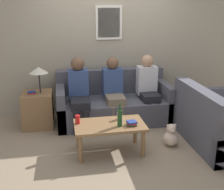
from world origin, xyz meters
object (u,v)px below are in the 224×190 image
at_px(person_right, 148,86).
at_px(drinking_glass, 120,116).
at_px(couch_main, 113,104).
at_px(coffee_table, 110,128).
at_px(couch_side, 217,124).
at_px(person_left, 79,91).
at_px(teddy_bear, 171,136).
at_px(person_middle, 114,89).
at_px(wine_bottle, 120,118).

bearing_deg(person_right, drinking_glass, -127.96).
height_order(couch_main, coffee_table, couch_main).
relative_size(couch_side, person_right, 1.21).
xyz_separation_m(person_left, teddy_bear, (1.28, -0.96, -0.49)).
bearing_deg(drinking_glass, person_right, 52.04).
bearing_deg(person_left, teddy_bear, -36.74).
bearing_deg(person_middle, coffee_table, -103.70).
distance_m(couch_main, couch_side, 1.80).
bearing_deg(wine_bottle, person_left, 113.81).
relative_size(drinking_glass, person_left, 0.09).
height_order(wine_bottle, teddy_bear, wine_bottle).
bearing_deg(person_left, wine_bottle, -66.19).
bearing_deg(person_middle, teddy_bear, -56.06).
bearing_deg(wine_bottle, person_right, 56.59).
distance_m(person_right, teddy_bear, 1.12).
height_order(couch_main, wine_bottle, couch_main).
distance_m(couch_main, person_middle, 0.36).
xyz_separation_m(coffee_table, person_right, (0.87, 1.04, 0.27)).
bearing_deg(couch_side, teddy_bear, 86.72).
xyz_separation_m(drinking_glass, person_right, (0.70, 0.90, 0.15)).
relative_size(person_middle, person_right, 0.98).
xyz_separation_m(couch_main, wine_bottle, (-0.15, -1.27, 0.26)).
distance_m(couch_side, wine_bottle, 1.53).
bearing_deg(couch_main, drinking_glass, -95.52).
bearing_deg(couch_main, person_left, -162.97).
distance_m(coffee_table, person_left, 1.08).
xyz_separation_m(wine_bottle, person_left, (-0.48, 1.08, 0.09)).
height_order(person_left, person_right, person_left).
relative_size(coffee_table, person_left, 0.83).
distance_m(couch_main, drinking_glass, 1.06).
xyz_separation_m(coffee_table, teddy_bear, (0.93, 0.02, -0.22)).
bearing_deg(drinking_glass, couch_side, -5.91).
bearing_deg(couch_side, person_middle, 52.79).
height_order(couch_side, wine_bottle, couch_side).
bearing_deg(wine_bottle, teddy_bear, 8.62).
bearing_deg(wine_bottle, person_middle, 83.54).
bearing_deg(person_middle, couch_side, -37.21).
bearing_deg(person_right, person_middle, -179.48).
bearing_deg(person_middle, couch_main, 82.87).
xyz_separation_m(wine_bottle, drinking_glass, (0.05, 0.23, -0.07)).
relative_size(couch_side, person_middle, 1.23).
height_order(coffee_table, wine_bottle, wine_bottle).
distance_m(person_middle, teddy_bear, 1.30).
relative_size(couch_main, couch_side, 1.40).
height_order(wine_bottle, person_middle, person_middle).
xyz_separation_m(drinking_glass, person_left, (-0.52, 0.84, 0.16)).
relative_size(drinking_glass, person_middle, 0.10).
bearing_deg(person_left, coffee_table, -70.25).
relative_size(wine_bottle, person_middle, 0.29).
xyz_separation_m(coffee_table, person_left, (-0.35, 0.98, 0.28)).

